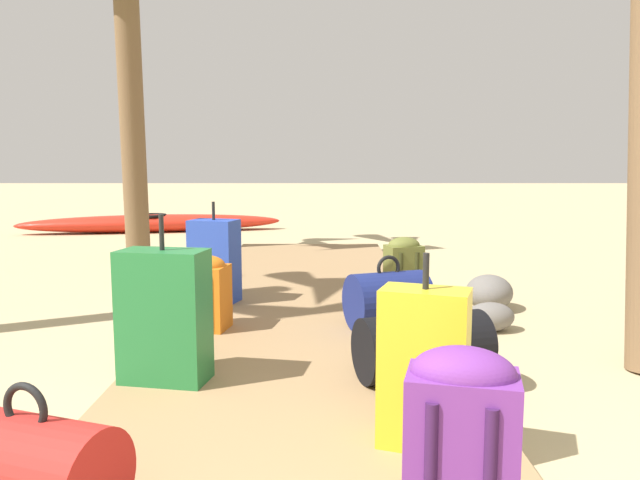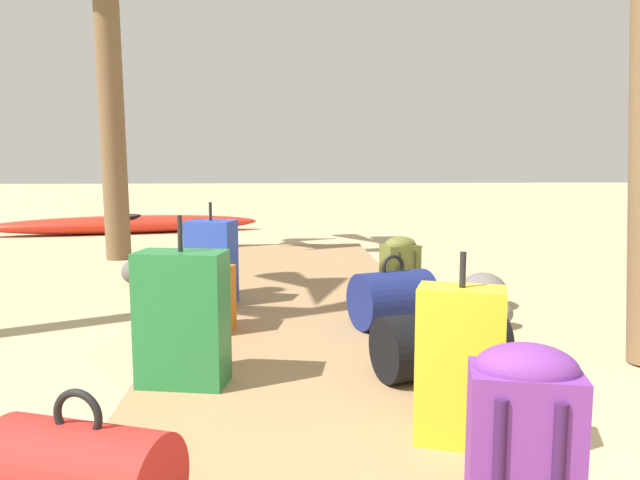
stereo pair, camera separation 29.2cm
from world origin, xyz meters
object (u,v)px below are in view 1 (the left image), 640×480
suitcase_green (161,316)px  duffel_bag_black (420,346)px  suitcase_blue (211,261)px  duffel_bag_red (26,468)px  backpack_orange (203,291)px  suitcase_yellow (421,368)px  duffel_bag_navy (385,300)px  kayak (149,223)px  backpack_purple (458,443)px  backpack_olive (401,266)px

suitcase_green → duffel_bag_black: bearing=1.5°
suitcase_blue → duffel_bag_red: bearing=-91.3°
suitcase_green → backpack_orange: bearing=88.4°
suitcase_yellow → backpack_orange: bearing=124.5°
backpack_orange → duffel_bag_red: bearing=-93.8°
suitcase_blue → suitcase_yellow: (1.22, -2.44, -0.01)m
duffel_bag_navy → suitcase_yellow: size_ratio=0.79×
duffel_bag_navy → suitcase_yellow: (-0.05, -1.67, 0.12)m
suitcase_green → suitcase_yellow: suitcase_green is taller
duffel_bag_navy → kayak: duffel_bag_navy is taller
duffel_bag_black → backpack_purple: bearing=-95.3°
suitcase_blue → suitcase_green: suitcase_green is taller
duffel_bag_navy → suitcase_yellow: suitcase_yellow is taller
backpack_orange → backpack_olive: 1.67m
duffel_bag_black → backpack_olive: 1.81m
duffel_bag_navy → duffel_bag_red: 2.54m
duffel_bag_navy → duffel_bag_red: bearing=-121.7°
duffel_bag_navy → duffel_bag_black: size_ratio=0.82×
duffel_bag_navy → kayak: 7.07m
backpack_purple → duffel_bag_navy: backpack_purple is taller
suitcase_green → duffel_bag_red: 1.21m
duffel_bag_red → backpack_olive: 3.40m
duffel_bag_black → duffel_bag_red: bearing=-139.0°
suitcase_yellow → kayak: bearing=112.0°
suitcase_yellow → backpack_olive: bearing=83.9°
duffel_bag_red → kayak: 8.64m
suitcase_green → kayak: (-2.05, 7.23, -0.26)m
duffel_bag_red → suitcase_yellow: 1.38m
duffel_bag_red → kayak: duffel_bag_red is taller
duffel_bag_black → backpack_olive: bearing=85.4°
duffel_bag_navy → kayak: bearing=117.5°
backpack_purple → backpack_olive: size_ratio=1.17×
suitcase_blue → kayak: 5.85m
backpack_orange → backpack_olive: (1.41, 0.88, 0.01)m
backpack_purple → backpack_olive: (0.27, 3.16, -0.04)m
suitcase_blue → backpack_olive: 1.49m
suitcase_blue → suitcase_green: 1.74m
suitcase_yellow → duffel_bag_red: bearing=-159.3°
suitcase_yellow → suitcase_green: bearing=148.9°
backpack_purple → kayak: bearing=110.6°
duffel_bag_black → backpack_olive: size_ratio=1.45×
backpack_olive → duffel_bag_black: bearing=-94.6°
duffel_bag_red → backpack_olive: size_ratio=1.24×
duffel_bag_navy → suitcase_green: bearing=-141.5°
suitcase_yellow → backpack_purple: bearing=-90.1°
duffel_bag_red → backpack_orange: 2.15m
duffel_bag_black → kayak: size_ratio=0.17×
backpack_purple → duffel_bag_navy: 2.30m
duffel_bag_black → backpack_orange: (-1.27, 0.92, 0.09)m
duffel_bag_navy → backpack_purple: bearing=-91.3°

